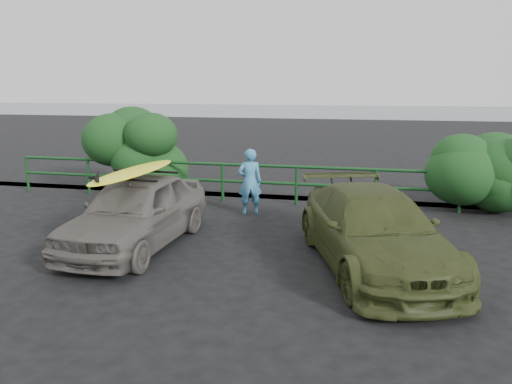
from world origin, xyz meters
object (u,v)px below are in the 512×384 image
Objects in this scene: olive_vehicle at (374,230)px; surfboard at (134,172)px; sedan at (136,212)px; man at (250,182)px; guardrail at (259,184)px.

surfboard is at bearing 158.82° from olive_vehicle.
sedan reaches higher than olive_vehicle.
surfboard reaches higher than sedan.
surfboard is at bearing 42.17° from man.
guardrail is 3.47× the size of sedan.
olive_vehicle is (2.94, -4.26, 0.14)m from guardrail.
olive_vehicle is 1.50× the size of surfboard.
man is at bearing 63.97° from surfboard.
guardrail is 4.45m from surfboard.
man is at bearing 114.34° from olive_vehicle.
sedan is (-1.49, -4.09, 0.17)m from guardrail.
sedan is at bearing -88.16° from surfboard.
surfboard is (-4.43, 0.18, 0.81)m from olive_vehicle.
man reaches higher than olive_vehicle.
man is (0.04, -1.19, 0.28)m from guardrail.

